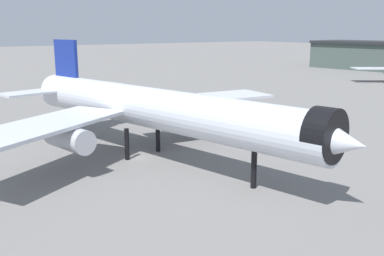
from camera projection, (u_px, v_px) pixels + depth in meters
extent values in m
plane|color=slate|center=(137.00, 158.00, 65.11)|extent=(900.00, 900.00, 0.00)
cylinder|color=silver|center=(154.00, 108.00, 62.82)|extent=(55.09, 16.95, 5.85)
cone|color=silver|center=(335.00, 141.00, 44.49)|extent=(7.47, 6.93, 5.74)
cone|color=silver|center=(55.00, 90.00, 81.15)|extent=(8.58, 7.00, 5.56)
cylinder|color=black|center=(325.00, 135.00, 45.17)|extent=(3.78, 6.33, 5.91)
cube|color=silver|center=(203.00, 98.00, 76.71)|extent=(11.45, 25.58, 0.47)
cylinder|color=#B7BAC1|center=(197.00, 112.00, 74.15)|extent=(8.20, 4.72, 3.22)
cube|color=silver|center=(42.00, 126.00, 54.91)|extent=(19.94, 25.88, 0.47)
cylinder|color=#B7BAC1|center=(69.00, 138.00, 56.57)|extent=(8.20, 4.72, 3.22)
cube|color=navy|center=(66.00, 67.00, 77.17)|extent=(6.59, 1.92, 9.37)
cube|color=silver|center=(94.00, 86.00, 83.39)|extent=(6.87, 10.71, 0.35)
cube|color=silver|center=(31.00, 93.00, 74.25)|extent=(6.87, 10.71, 0.35)
cylinder|color=black|center=(254.00, 169.00, 52.26)|extent=(0.70, 0.70, 4.68)
cylinder|color=black|center=(158.00, 137.00, 68.01)|extent=(0.70, 0.70, 4.68)
cylinder|color=black|center=(127.00, 144.00, 63.64)|extent=(0.70, 0.70, 4.68)
cube|color=silver|center=(380.00, 68.00, 155.72)|extent=(16.67, 19.46, 0.34)
cube|color=black|center=(226.00, 111.00, 98.71)|extent=(4.06, 5.96, 0.35)
cube|color=#194799|center=(219.00, 107.00, 98.08)|extent=(2.92, 2.86, 1.60)
cube|color=#1E2D38|center=(215.00, 106.00, 97.76)|extent=(1.84, 0.74, 0.80)
cube|color=#194799|center=(230.00, 105.00, 98.68)|extent=(3.30, 3.89, 2.20)
cylinder|color=black|center=(220.00, 113.00, 97.18)|extent=(0.57, 0.94, 0.90)
cylinder|color=black|center=(216.00, 111.00, 99.35)|extent=(0.57, 0.94, 0.90)
cylinder|color=black|center=(236.00, 112.00, 98.15)|extent=(0.57, 0.94, 0.90)
cylinder|color=black|center=(232.00, 110.00, 100.32)|extent=(0.57, 0.94, 0.90)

